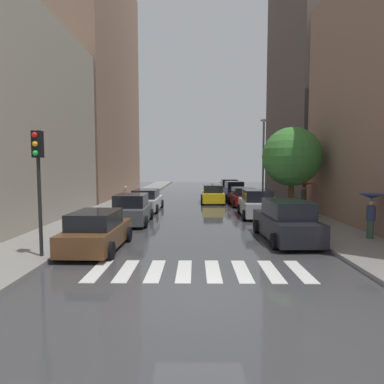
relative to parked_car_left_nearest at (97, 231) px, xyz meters
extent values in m
cube|color=#3C3C3E|center=(3.94, 19.44, -0.75)|extent=(28.00, 72.00, 0.04)
cube|color=gray|center=(-2.56, 19.44, -0.65)|extent=(3.00, 72.00, 0.15)
cube|color=gray|center=(10.44, 19.44, -0.65)|extent=(3.00, 72.00, 0.15)
cube|color=silver|center=(0.79, -2.54, -0.72)|extent=(0.45, 2.20, 0.01)
cube|color=silver|center=(1.69, -2.54, -0.72)|extent=(0.45, 2.20, 0.01)
cube|color=silver|center=(2.59, -2.54, -0.72)|extent=(0.45, 2.20, 0.01)
cube|color=silver|center=(3.49, -2.54, -0.72)|extent=(0.45, 2.20, 0.01)
cube|color=silver|center=(4.39, -2.54, -0.72)|extent=(0.45, 2.20, 0.01)
cube|color=silver|center=(5.29, -2.54, -0.72)|extent=(0.45, 2.20, 0.01)
cube|color=silver|center=(6.19, -2.54, -0.72)|extent=(0.45, 2.20, 0.01)
cube|color=silver|center=(7.09, -2.54, -0.72)|extent=(0.45, 2.20, 0.01)
cube|color=#8C6B56|center=(-7.06, 23.68, 12.02)|extent=(6.00, 19.67, 25.48)
cube|color=#564C47|center=(14.94, 18.80, 12.04)|extent=(6.00, 13.25, 25.53)
cube|color=brown|center=(0.00, 0.06, -0.17)|extent=(1.88, 4.22, 0.75)
cube|color=black|center=(0.00, -0.15, 0.51)|extent=(1.62, 2.33, 0.61)
cylinder|color=black|center=(-0.86, 1.46, -0.41)|extent=(0.23, 0.64, 0.64)
cylinder|color=black|center=(0.93, 1.42, -0.41)|extent=(0.23, 0.64, 0.64)
cylinder|color=black|center=(-0.92, -1.30, -0.41)|extent=(0.23, 0.64, 0.64)
cylinder|color=black|center=(0.87, -1.34, -0.41)|extent=(0.23, 0.64, 0.64)
cube|color=#474C51|center=(0.21, 5.94, -0.13)|extent=(1.96, 4.31, 0.83)
cube|color=black|center=(0.22, 5.73, 0.62)|extent=(1.69, 2.38, 0.68)
cylinder|color=black|center=(-0.75, 7.33, -0.41)|extent=(0.23, 0.64, 0.64)
cylinder|color=black|center=(1.11, 7.37, -0.41)|extent=(0.23, 0.64, 0.64)
cylinder|color=black|center=(-0.69, 4.51, -0.41)|extent=(0.23, 0.64, 0.64)
cylinder|color=black|center=(1.18, 4.55, -0.41)|extent=(0.23, 0.64, 0.64)
cube|color=silver|center=(0.22, 11.41, -0.16)|extent=(1.97, 4.75, 0.77)
cube|color=black|center=(0.21, 11.17, 0.54)|extent=(1.71, 2.62, 0.63)
cylinder|color=black|center=(-0.70, 12.98, -0.41)|extent=(0.23, 0.64, 0.64)
cylinder|color=black|center=(1.19, 12.95, -0.41)|extent=(0.23, 0.64, 0.64)
cylinder|color=black|center=(-0.75, 9.87, -0.41)|extent=(0.23, 0.64, 0.64)
cylinder|color=black|center=(1.14, 9.84, -0.41)|extent=(0.23, 0.64, 0.64)
cube|color=black|center=(7.81, 1.77, -0.11)|extent=(2.00, 4.85, 0.89)
cube|color=black|center=(7.81, 1.53, 0.70)|extent=(1.71, 2.69, 0.73)
cylinder|color=black|center=(6.83, 3.31, -0.41)|extent=(0.24, 0.65, 0.64)
cylinder|color=black|center=(8.67, 3.38, -0.41)|extent=(0.24, 0.65, 0.64)
cylinder|color=black|center=(6.94, 0.16, -0.41)|extent=(0.24, 0.65, 0.64)
cylinder|color=black|center=(8.78, 0.22, -0.41)|extent=(0.24, 0.65, 0.64)
cube|color=#B2B7BF|center=(7.77, 8.45, -0.11)|extent=(1.96, 4.42, 0.88)
cube|color=black|center=(7.76, 8.24, 0.68)|extent=(1.68, 2.45, 0.72)
cylinder|color=black|center=(6.88, 9.92, -0.41)|extent=(0.24, 0.65, 0.64)
cylinder|color=black|center=(8.72, 9.87, -0.41)|extent=(0.24, 0.65, 0.64)
cylinder|color=black|center=(6.81, 7.03, -0.41)|extent=(0.24, 0.65, 0.64)
cylinder|color=black|center=(8.65, 6.99, -0.41)|extent=(0.24, 0.65, 0.64)
cube|color=maroon|center=(7.72, 14.38, -0.17)|extent=(1.90, 4.31, 0.75)
cube|color=black|center=(7.73, 14.17, 0.51)|extent=(1.63, 2.39, 0.62)
cylinder|color=black|center=(6.80, 15.75, -0.41)|extent=(0.24, 0.65, 0.64)
cylinder|color=black|center=(8.56, 15.81, -0.41)|extent=(0.24, 0.65, 0.64)
cylinder|color=black|center=(6.89, 12.95, -0.41)|extent=(0.24, 0.65, 0.64)
cylinder|color=black|center=(8.65, 13.01, -0.41)|extent=(0.24, 0.65, 0.64)
cube|color=navy|center=(7.64, 19.73, -0.11)|extent=(1.93, 4.42, 0.88)
cube|color=black|center=(7.65, 19.52, 0.70)|extent=(1.65, 2.45, 0.72)
cylinder|color=black|center=(6.70, 21.14, -0.41)|extent=(0.24, 0.65, 0.64)
cylinder|color=black|center=(8.49, 21.20, -0.41)|extent=(0.24, 0.65, 0.64)
cylinder|color=black|center=(6.80, 18.26, -0.41)|extent=(0.24, 0.65, 0.64)
cylinder|color=black|center=(8.58, 18.32, -0.41)|extent=(0.24, 0.65, 0.64)
cube|color=black|center=(7.75, 25.34, -0.11)|extent=(1.97, 4.31, 0.87)
cube|color=black|center=(7.74, 25.12, 0.68)|extent=(1.72, 2.37, 0.71)
cylinder|color=black|center=(6.78, 26.76, -0.41)|extent=(0.22, 0.64, 0.64)
cylinder|color=black|center=(8.72, 26.75, -0.41)|extent=(0.22, 0.64, 0.64)
cylinder|color=black|center=(6.77, 23.92, -0.41)|extent=(0.22, 0.64, 0.64)
cylinder|color=black|center=(8.71, 23.91, -0.41)|extent=(0.22, 0.64, 0.64)
cube|color=yellow|center=(5.37, 16.35, -0.15)|extent=(1.87, 4.34, 0.80)
cube|color=black|center=(5.36, 16.13, 0.57)|extent=(1.64, 2.39, 0.65)
cube|color=#F2EDCC|center=(5.36, 16.13, 0.99)|extent=(0.20, 0.36, 0.18)
cylinder|color=black|center=(4.45, 17.78, -0.41)|extent=(0.22, 0.64, 0.64)
cylinder|color=black|center=(6.30, 17.78, -0.41)|extent=(0.22, 0.64, 0.64)
cylinder|color=black|center=(4.44, 14.92, -0.41)|extent=(0.22, 0.64, 0.64)
cylinder|color=black|center=(6.29, 14.92, -0.41)|extent=(0.22, 0.64, 0.64)
cylinder|color=#38513D|center=(11.38, 1.48, -0.18)|extent=(0.28, 0.28, 0.79)
cylinder|color=navy|center=(11.38, 1.48, 0.52)|extent=(0.36, 0.36, 0.62)
sphere|color=tan|center=(11.38, 1.48, 0.96)|extent=(0.25, 0.25, 0.25)
cone|color=navy|center=(11.38, 1.48, 1.25)|extent=(1.00, 1.00, 0.20)
cylinder|color=#333338|center=(11.38, 1.48, 0.89)|extent=(0.02, 0.02, 0.72)
cylinder|color=#38513D|center=(-1.58, 12.58, -0.20)|extent=(0.28, 0.28, 0.76)
cylinder|color=gray|center=(-1.58, 12.58, 0.49)|extent=(0.36, 0.36, 0.60)
sphere|color=tan|center=(-1.58, 12.58, 0.90)|extent=(0.24, 0.24, 0.24)
cylinder|color=navy|center=(11.31, 9.96, -0.17)|extent=(0.28, 0.28, 0.82)
cylinder|color=brown|center=(11.31, 9.96, 0.56)|extent=(0.36, 0.36, 0.65)
sphere|color=tan|center=(11.31, 9.96, 1.01)|extent=(0.26, 0.26, 0.26)
cone|color=red|center=(11.31, 9.96, 1.31)|extent=(1.17, 1.17, 0.20)
cylinder|color=#333338|center=(11.31, 9.96, 0.93)|extent=(0.02, 0.02, 0.74)
cylinder|color=#513823|center=(9.90, 8.15, 0.50)|extent=(0.36, 0.36, 2.15)
sphere|color=#3B7D33|center=(9.90, 8.15, 3.14)|extent=(3.69, 3.69, 3.69)
cylinder|color=black|center=(-1.51, -1.40, 1.12)|extent=(0.12, 0.12, 3.40)
cube|color=black|center=(-1.51, -1.40, 3.27)|extent=(0.30, 0.30, 0.90)
sphere|color=red|center=(-1.51, -1.58, 3.57)|extent=(0.18, 0.18, 0.18)
sphere|color=#F2A519|center=(-1.51, -1.58, 3.27)|extent=(0.18, 0.18, 0.18)
sphere|color=green|center=(-1.51, -1.58, 2.97)|extent=(0.18, 0.18, 0.18)
cylinder|color=#595B60|center=(9.49, 14.78, 2.80)|extent=(0.16, 0.16, 6.76)
ellipsoid|color=beige|center=(9.49, 14.78, 6.33)|extent=(0.60, 0.28, 0.24)
camera|label=1|loc=(3.84, -12.42, 2.53)|focal=30.38mm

